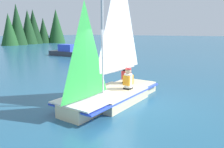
# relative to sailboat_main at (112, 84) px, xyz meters

# --- Properties ---
(ground_plane) EXTENTS (260.00, 260.00, 0.00)m
(ground_plane) POSITION_rel_sailboat_main_xyz_m (0.02, 0.00, -0.65)
(ground_plane) COLOR #235675
(sailboat_main) EXTENTS (4.50, 1.94, 5.13)m
(sailboat_main) POSITION_rel_sailboat_main_xyz_m (0.00, 0.00, 0.00)
(sailboat_main) COLOR beige
(sailboat_main) RESTS_ON ground_plane
(sailor_helm) EXTENTS (0.36, 0.32, 1.16)m
(sailor_helm) POSITION_rel_sailboat_main_xyz_m (-0.52, 0.31, -0.01)
(sailor_helm) COLOR black
(sailor_helm) RESTS_ON ground_plane
(sailor_crew) EXTENTS (0.36, 0.32, 1.16)m
(sailor_crew) POSITION_rel_sailboat_main_xyz_m (-1.23, -0.25, -0.01)
(sailor_crew) COLOR black
(sailor_crew) RESTS_ON ground_plane
(motorboat_distant) EXTENTS (1.84, 5.37, 1.16)m
(motorboat_distant) POSITION_rel_sailboat_main_xyz_m (-9.09, -12.71, -0.24)
(motorboat_distant) COLOR #333842
(motorboat_distant) RESTS_ON ground_plane
(treeline_shore) EXTENTS (18.52, 5.65, 7.50)m
(treeline_shore) POSITION_rel_sailboat_main_xyz_m (-19.53, -35.84, 2.72)
(treeline_shore) COLOR #1E4C23
(treeline_shore) RESTS_ON ground_plane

